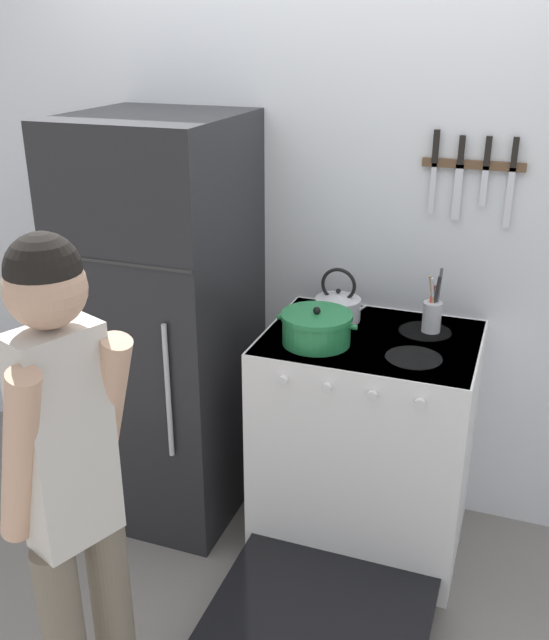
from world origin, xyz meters
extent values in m
plane|color=slate|center=(0.00, 0.00, 0.00)|extent=(14.00, 14.00, 0.00)
cube|color=silver|center=(0.00, 0.03, 1.27)|extent=(10.00, 0.06, 2.55)
cube|color=black|center=(-0.58, -0.35, 0.86)|extent=(0.64, 0.69, 1.72)
cube|color=#2D2D2D|center=(-0.58, -0.69, 1.24)|extent=(0.63, 0.01, 0.01)
cylinder|color=#B2B5BA|center=(-0.38, -0.71, 0.76)|extent=(0.02, 0.02, 0.55)
cube|color=white|center=(0.30, -0.32, 0.46)|extent=(0.81, 0.64, 0.92)
cube|color=black|center=(0.30, -0.32, 0.91)|extent=(0.80, 0.62, 0.02)
cube|color=black|center=(0.30, -0.61, 0.45)|extent=(0.71, 0.05, 0.70)
cylinder|color=black|center=(0.12, -0.45, 0.92)|extent=(0.20, 0.20, 0.01)
cylinder|color=black|center=(0.48, -0.45, 0.92)|extent=(0.20, 0.20, 0.01)
cylinder|color=black|center=(0.12, -0.19, 0.92)|extent=(0.20, 0.20, 0.01)
cylinder|color=black|center=(0.48, -0.19, 0.92)|extent=(0.20, 0.20, 0.01)
cylinder|color=silver|center=(0.06, -0.65, 0.85)|extent=(0.04, 0.02, 0.04)
cylinder|color=silver|center=(0.22, -0.65, 0.85)|extent=(0.04, 0.02, 0.04)
cylinder|color=silver|center=(0.38, -0.65, 0.85)|extent=(0.04, 0.02, 0.04)
cylinder|color=silver|center=(0.54, -0.65, 0.85)|extent=(0.04, 0.02, 0.04)
cube|color=black|center=(0.30, -1.01, 0.12)|extent=(0.75, 0.74, 0.04)
cube|color=#99999E|center=(0.30, -0.40, 0.42)|extent=(0.67, 0.35, 0.01)
cylinder|color=#237A42|center=(0.12, -0.45, 0.97)|extent=(0.25, 0.25, 0.10)
cylinder|color=#237A42|center=(0.12, -0.45, 1.03)|extent=(0.27, 0.27, 0.02)
sphere|color=black|center=(0.12, -0.45, 1.06)|extent=(0.03, 0.03, 0.03)
cylinder|color=#237A42|center=(-0.02, -0.45, 1.01)|extent=(0.03, 0.02, 0.02)
cylinder|color=#237A42|center=(0.26, -0.45, 1.01)|extent=(0.03, 0.02, 0.02)
cylinder|color=silver|center=(0.13, -0.19, 0.97)|extent=(0.18, 0.18, 0.09)
cone|color=silver|center=(0.13, -0.19, 1.02)|extent=(0.18, 0.18, 0.02)
sphere|color=black|center=(0.13, -0.19, 1.05)|extent=(0.02, 0.02, 0.02)
cone|color=silver|center=(0.22, -0.19, 0.98)|extent=(0.10, 0.03, 0.08)
torus|color=black|center=(0.13, -0.19, 1.07)|extent=(0.14, 0.01, 0.14)
cylinder|color=#B7BABF|center=(0.50, -0.18, 0.98)|extent=(0.07, 0.07, 0.12)
cylinder|color=#9E7547|center=(0.50, -0.19, 1.05)|extent=(0.05, 0.02, 0.20)
cylinder|color=#232326|center=(0.51, -0.19, 1.05)|extent=(0.04, 0.03, 0.21)
cylinder|color=#B2B5BA|center=(0.50, -0.18, 1.05)|extent=(0.04, 0.02, 0.20)
cylinder|color=#4C4C51|center=(0.52, -0.17, 1.06)|extent=(0.02, 0.02, 0.23)
cylinder|color=#C63D33|center=(0.49, -0.19, 1.03)|extent=(0.03, 0.03, 0.17)
cylinder|color=#6B6051|center=(-0.17, -1.47, 0.39)|extent=(0.11, 0.11, 0.79)
cube|color=beige|center=(-0.20, -1.55, 1.08)|extent=(0.20, 0.25, 0.59)
cylinder|color=tan|center=(-0.25, -1.66, 1.08)|extent=(0.25, 0.16, 0.52)
cylinder|color=tan|center=(-0.15, -1.43, 1.08)|extent=(0.25, 0.16, 0.52)
sphere|color=tan|center=(-0.20, -1.55, 1.48)|extent=(0.19, 0.19, 0.19)
sphere|color=black|center=(-0.20, -1.55, 1.52)|extent=(0.18, 0.18, 0.18)
cube|color=brown|center=(0.59, -0.01, 1.55)|extent=(0.38, 0.02, 0.03)
cube|color=silver|center=(0.44, -0.02, 1.45)|extent=(0.02, 0.00, 0.20)
cube|color=black|center=(0.44, -0.02, 1.61)|extent=(0.02, 0.02, 0.12)
cube|color=silver|center=(0.54, -0.02, 1.44)|extent=(0.03, 0.00, 0.21)
cube|color=black|center=(0.54, -0.02, 1.60)|extent=(0.02, 0.02, 0.11)
cube|color=silver|center=(0.63, -0.02, 1.47)|extent=(0.02, 0.00, 0.15)
cube|color=black|center=(0.63, -0.02, 1.60)|extent=(0.02, 0.02, 0.11)
cube|color=silver|center=(0.73, -0.02, 1.43)|extent=(0.02, 0.00, 0.23)
cube|color=black|center=(0.73, -0.02, 1.60)|extent=(0.02, 0.02, 0.11)
camera|label=1|loc=(0.80, -2.79, 2.03)|focal=40.00mm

